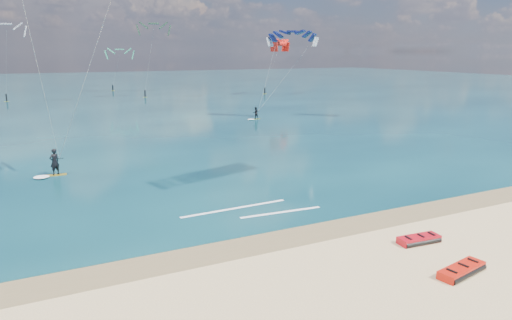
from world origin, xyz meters
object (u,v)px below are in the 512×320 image
at_px(packed_kite_mid, 419,243).
at_px(kitesurfer_far, 276,67).
at_px(packed_kite_left, 461,274).
at_px(kitesurfer_main, 60,35).

height_order(packed_kite_mid, kitesurfer_far, kitesurfer_far).
relative_size(packed_kite_left, packed_kite_mid, 1.15).
bearing_deg(kitesurfer_far, packed_kite_left, -111.83).
distance_m(packed_kite_left, packed_kite_mid, 3.31).
height_order(packed_kite_left, packed_kite_mid, packed_kite_left).
bearing_deg(kitesurfer_main, packed_kite_mid, -45.53).
xyz_separation_m(packed_kite_mid, kitesurfer_main, (-14.45, 16.95, 10.16)).
bearing_deg(packed_kite_mid, packed_kite_left, -99.53).
bearing_deg(packed_kite_left, kitesurfer_far, 61.40).
relative_size(kitesurfer_main, kitesurfer_far, 1.51).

